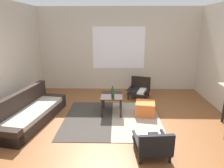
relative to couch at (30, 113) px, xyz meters
The scene contains 9 objects.
ground_plane 2.09m from the couch, 13.29° to the right, with size 7.80×7.80×0.00m, color brown.
far_wall_with_window 3.47m from the couch, 51.90° to the left, with size 5.60×0.13×2.70m.
area_rug 1.88m from the couch, ahead, with size 2.24×2.04×0.01m.
couch is the anchor object (origin of this frame).
coffee_table 1.92m from the couch, 15.86° to the left, with size 0.52×0.64×0.47m.
armchair_by_window 3.16m from the couch, 32.70° to the left, with size 0.75×0.75×0.60m.
armchair_striped_foreground 2.83m from the couch, 25.03° to the right, with size 0.62×0.68×0.51m.
ottoman_orange 2.70m from the couch, ahead, with size 0.46×0.46×0.33m, color #D1662D.
glass_bottle 1.95m from the couch, 13.28° to the left, with size 0.07×0.07×0.26m.
Camera 1 is at (-0.07, -3.66, 2.13)m, focal length 32.25 mm.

